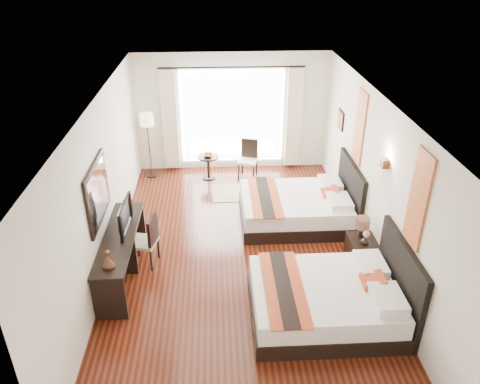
{
  "coord_description": "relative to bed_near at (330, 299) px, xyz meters",
  "views": [
    {
      "loc": [
        -0.39,
        -6.81,
        4.9
      ],
      "look_at": [
        0.0,
        0.39,
        1.07
      ],
      "focal_mm": 35.0,
      "sensor_mm": 36.0,
      "label": 1
    }
  ],
  "objects": [
    {
      "name": "floor",
      "position": [
        -1.22,
        1.6,
        -0.32
      ],
      "size": [
        4.5,
        7.5,
        0.01
      ],
      "primitive_type": "cube",
      "color": "#350D09",
      "rests_on": "ground"
    },
    {
      "name": "ceiling",
      "position": [
        -1.22,
        1.6,
        2.47
      ],
      "size": [
        4.5,
        7.5,
        0.02
      ],
      "primitive_type": "cube",
      "color": "white",
      "rests_on": "wall_headboard"
    },
    {
      "name": "wall_headboard",
      "position": [
        1.03,
        1.6,
        1.08
      ],
      "size": [
        0.01,
        7.5,
        2.8
      ],
      "primitive_type": "cube",
      "color": "silver",
      "rests_on": "floor"
    },
    {
      "name": "wall_desk",
      "position": [
        -3.46,
        1.6,
        1.08
      ],
      "size": [
        0.01,
        7.5,
        2.8
      ],
      "primitive_type": "cube",
      "color": "silver",
      "rests_on": "floor"
    },
    {
      "name": "wall_window",
      "position": [
        -1.22,
        5.35,
        1.08
      ],
      "size": [
        4.5,
        0.01,
        2.8
      ],
      "primitive_type": "cube",
      "color": "silver",
      "rests_on": "floor"
    },
    {
      "name": "wall_entry",
      "position": [
        -1.22,
        -2.14,
        1.08
      ],
      "size": [
        4.5,
        0.01,
        2.8
      ],
      "primitive_type": "cube",
      "color": "silver",
      "rests_on": "floor"
    },
    {
      "name": "window_glass",
      "position": [
        -1.22,
        5.33,
        0.98
      ],
      "size": [
        2.4,
        0.02,
        2.2
      ],
      "primitive_type": "cube",
      "color": "white",
      "rests_on": "wall_window"
    },
    {
      "name": "sheer_curtain",
      "position": [
        -1.22,
        5.27,
        0.98
      ],
      "size": [
        2.3,
        0.02,
        2.1
      ],
      "primitive_type": "cube",
      "color": "white",
      "rests_on": "wall_window"
    },
    {
      "name": "drape_left",
      "position": [
        -2.67,
        5.23,
        0.96
      ],
      "size": [
        0.35,
        0.14,
        2.35
      ],
      "primitive_type": "cube",
      "color": "beige",
      "rests_on": "floor"
    },
    {
      "name": "drape_right",
      "position": [
        0.23,
        5.23,
        0.96
      ],
      "size": [
        0.35,
        0.14,
        2.35
      ],
      "primitive_type": "cube",
      "color": "beige",
      "rests_on": "floor"
    },
    {
      "name": "art_panel_near",
      "position": [
        1.01,
        0.0,
        1.63
      ],
      "size": [
        0.03,
        0.5,
        1.35
      ],
      "primitive_type": "cube",
      "color": "maroon",
      "rests_on": "wall_headboard"
    },
    {
      "name": "art_panel_far",
      "position": [
        1.01,
        2.72,
        1.63
      ],
      "size": [
        0.03,
        0.5,
        1.35
      ],
      "primitive_type": "cube",
      "color": "maroon",
      "rests_on": "wall_headboard"
    },
    {
      "name": "wall_sconce",
      "position": [
        0.97,
        1.21,
        1.6
      ],
      "size": [
        0.1,
        0.14,
        0.14
      ],
      "primitive_type": "cube",
      "color": "#4C2E1B",
      "rests_on": "wall_headboard"
    },
    {
      "name": "mirror_frame",
      "position": [
        -3.44,
        1.19,
        1.23
      ],
      "size": [
        0.04,
        1.25,
        0.95
      ],
      "primitive_type": "cube",
      "color": "black",
      "rests_on": "wall_desk"
    },
    {
      "name": "mirror_glass",
      "position": [
        -3.41,
        1.19,
        1.23
      ],
      "size": [
        0.01,
        1.12,
        0.82
      ],
      "primitive_type": "cube",
      "color": "white",
      "rests_on": "mirror_frame"
    },
    {
      "name": "bed_near",
      "position": [
        0.0,
        0.0,
        0.0
      ],
      "size": [
        2.18,
        1.7,
        1.23
      ],
      "color": "black",
      "rests_on": "floor"
    },
    {
      "name": "bed_far",
      "position": [
        0.01,
        2.72,
        -0.0
      ],
      "size": [
        2.17,
        1.69,
        1.22
      ],
      "color": "black",
      "rests_on": "floor"
    },
    {
      "name": "nightstand",
      "position": [
        0.81,
        1.21,
        -0.06
      ],
      "size": [
        0.44,
        0.55,
        0.52
      ],
      "primitive_type": "cube",
      "color": "black",
      "rests_on": "floor"
    },
    {
      "name": "table_lamp",
      "position": [
        0.8,
        1.3,
        0.44
      ],
      "size": [
        0.24,
        0.24,
        0.38
      ],
      "color": "black",
      "rests_on": "nightstand"
    },
    {
      "name": "vase",
      "position": [
        0.8,
        1.06,
        0.25
      ],
      "size": [
        0.15,
        0.15,
        0.15
      ],
      "primitive_type": "imported",
      "rotation": [
        0.0,
        0.0,
        -0.1
      ],
      "color": "black",
      "rests_on": "nightstand"
    },
    {
      "name": "console_desk",
      "position": [
        -3.21,
        1.19,
        0.06
      ],
      "size": [
        0.5,
        2.2,
        0.76
      ],
      "primitive_type": "cube",
      "color": "black",
      "rests_on": "floor"
    },
    {
      "name": "television",
      "position": [
        -3.19,
        1.4,
        0.68
      ],
      "size": [
        0.14,
        0.85,
        0.49
      ],
      "primitive_type": "imported",
      "rotation": [
        0.0,
        0.0,
        1.54
      ],
      "color": "black",
      "rests_on": "console_desk"
    },
    {
      "name": "bronze_figurine",
      "position": [
        -3.21,
        0.36,
        0.57
      ],
      "size": [
        0.21,
        0.21,
        0.26
      ],
      "primitive_type": null,
      "rotation": [
        0.0,
        0.0,
        0.21
      ],
      "color": "#4C2E1B",
      "rests_on": "console_desk"
    },
    {
      "name": "desk_chair",
      "position": [
        -2.86,
        1.46,
        -0.03
      ],
      "size": [
        0.52,
        0.52,
        0.94
      ],
      "rotation": [
        0.0,
        0.0,
        2.9
      ],
      "color": "#BCA990",
      "rests_on": "floor"
    },
    {
      "name": "floor_lamp",
      "position": [
        -3.16,
        4.93,
        0.99
      ],
      "size": [
        0.31,
        0.31,
        1.55
      ],
      "color": "black",
      "rests_on": "floor"
    },
    {
      "name": "side_table",
      "position": [
        -1.8,
        4.74,
        -0.04
      ],
      "size": [
        0.49,
        0.49,
        0.56
      ],
      "primitive_type": "cylinder",
      "color": "black",
      "rests_on": "floor"
    },
    {
      "name": "fruit_bowl",
      "position": [
        -1.8,
        4.72,
        0.27
      ],
      "size": [
        0.25,
        0.25,
        0.06
      ],
      "primitive_type": "imported",
      "rotation": [
        0.0,
        0.0,
        -0.1
      ],
      "color": "#442718",
      "rests_on": "side_table"
    },
    {
      "name": "window_chair",
      "position": [
        -0.87,
        4.76,
        -0.04
      ],
      "size": [
        0.52,
        0.52,
        0.9
      ],
      "rotation": [
        0.0,
        0.0,
        -1.87
      ],
      "color": "#BCA990",
      "rests_on": "floor"
    },
    {
      "name": "jute_rug",
      "position": [
        -1.07,
        3.97,
        -0.31
      ],
      "size": [
        1.29,
        0.88,
        0.01
      ],
      "primitive_type": "cube",
      "rotation": [
        0.0,
        0.0,
        0.0
      ],
      "color": "tan",
      "rests_on": "floor"
    }
  ]
}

